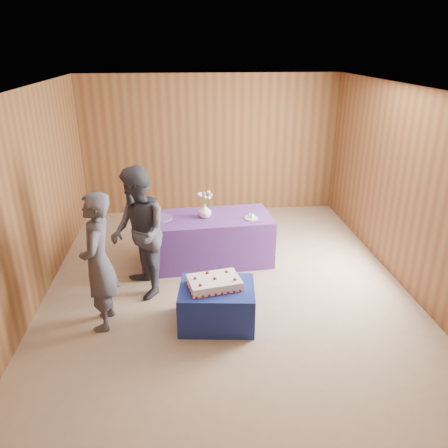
{
  "coord_description": "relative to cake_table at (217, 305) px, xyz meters",
  "views": [
    {
      "loc": [
        -0.54,
        -5.49,
        3.2
      ],
      "look_at": [
        -0.01,
        0.1,
        0.87
      ],
      "focal_mm": 35.0,
      "sensor_mm": 36.0,
      "label": 1
    }
  ],
  "objects": [
    {
      "name": "cake_table",
      "position": [
        0.0,
        0.0,
        0.0
      ],
      "size": [
        0.97,
        0.8,
        0.5
      ],
      "primitive_type": "cube",
      "rotation": [
        0.0,
        0.0,
        -0.11
      ],
      "color": "navy",
      "rests_on": "ground"
    },
    {
      "name": "flower_spray",
      "position": [
        -0.05,
        1.66,
        0.86
      ],
      "size": [
        0.23,
        0.23,
        0.18
      ],
      "color": "#2D6127",
      "rests_on": "vase"
    },
    {
      "name": "ground",
      "position": [
        0.2,
        0.97,
        -0.25
      ],
      "size": [
        6.0,
        6.0,
        0.0
      ],
      "primitive_type": "plane",
      "color": "gray",
      "rests_on": "ground"
    },
    {
      "name": "knife",
      "position": [
        0.65,
        1.39,
        0.5
      ],
      "size": [
        0.26,
        0.09,
        0.0
      ],
      "primitive_type": "cube",
      "rotation": [
        0.0,
        0.0,
        -0.29
      ],
      "color": "silver",
      "rests_on": "serving_table"
    },
    {
      "name": "vase",
      "position": [
        -0.05,
        1.66,
        0.6
      ],
      "size": [
        0.25,
        0.25,
        0.21
      ],
      "primitive_type": "imported",
      "rotation": [
        0.0,
        0.0,
        0.29
      ],
      "color": "silver",
      "rests_on": "serving_table"
    },
    {
      "name": "serving_table",
      "position": [
        -0.04,
        1.66,
        0.12
      ],
      "size": [
        2.06,
        1.05,
        0.75
      ],
      "primitive_type": "cube",
      "rotation": [
        0.0,
        0.0,
        0.07
      ],
      "color": "#603086",
      "rests_on": "ground"
    },
    {
      "name": "cake_slice",
      "position": [
        0.65,
        1.54,
        0.54
      ],
      "size": [
        0.09,
        0.09,
        0.08
      ],
      "rotation": [
        0.0,
        0.0,
        -0.6
      ],
      "color": "silver",
      "rests_on": "plate"
    },
    {
      "name": "plate",
      "position": [
        0.65,
        1.54,
        0.51
      ],
      "size": [
        0.25,
        0.25,
        0.01
      ],
      "primitive_type": "cylinder",
      "rotation": [
        0.0,
        0.0,
        -0.27
      ],
      "color": "silver",
      "rests_on": "serving_table"
    },
    {
      "name": "sheet_cake",
      "position": [
        -0.03,
        0.02,
        0.31
      ],
      "size": [
        0.71,
        0.55,
        0.15
      ],
      "rotation": [
        0.0,
        0.0,
        0.2
      ],
      "color": "silver",
      "rests_on": "cake_table"
    },
    {
      "name": "room_shell",
      "position": [
        0.2,
        0.97,
        1.55
      ],
      "size": [
        5.04,
        6.04,
        2.72
      ],
      "color": "brown",
      "rests_on": "ground"
    },
    {
      "name": "guest_right",
      "position": [
        -0.97,
        0.8,
        0.64
      ],
      "size": [
        0.93,
        1.05,
        1.78
      ],
      "primitive_type": "imported",
      "rotation": [
        0.0,
        0.0,
        -1.22
      ],
      "color": "#363741",
      "rests_on": "ground"
    },
    {
      "name": "guest_left",
      "position": [
        -1.37,
        0.1,
        0.6
      ],
      "size": [
        0.41,
        0.62,
        1.7
      ],
      "primitive_type": "imported",
      "rotation": [
        0.0,
        0.0,
        -1.58
      ],
      "color": "#3D3D48",
      "rests_on": "ground"
    },
    {
      "name": "platter",
      "position": [
        -0.73,
        1.66,
        0.51
      ],
      "size": [
        0.49,
        0.49,
        0.02
      ],
      "primitive_type": "cylinder",
      "rotation": [
        0.0,
        0.0,
        0.39
      ],
      "color": "#694B96",
      "rests_on": "serving_table"
    }
  ]
}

